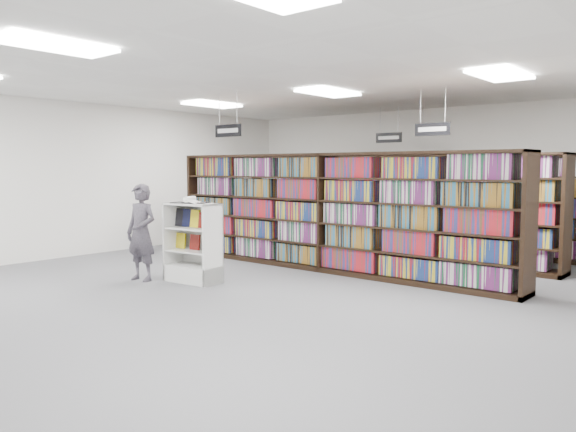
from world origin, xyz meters
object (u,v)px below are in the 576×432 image
Objects in this scene: bookshelf_row_near at (328,212)px; open_book at (190,201)px; shopper at (141,232)px; endcap_display at (194,254)px.

bookshelf_row_near is 10.62× the size of open_book.
endcap_display is at bearing 24.75° from shopper.
shopper is (-0.68, -0.47, -0.52)m from open_book.
open_book is (-0.05, -0.03, 0.86)m from endcap_display.
endcap_display is 0.81× the size of shopper.
bookshelf_row_near is at bearing 39.72° from open_book.
bookshelf_row_near reaches higher than open_book.
bookshelf_row_near reaches higher than endcap_display.
bookshelf_row_near is 3.25m from shopper.
shopper is (-0.73, -0.50, 0.34)m from endcap_display.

